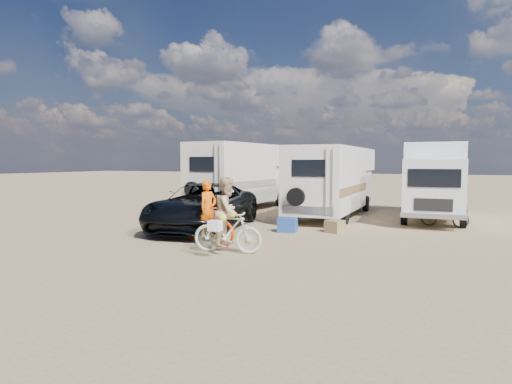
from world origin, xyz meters
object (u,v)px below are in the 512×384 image
at_px(bike_man, 208,224).
at_px(bike_parked, 445,215).
at_px(box_truck, 434,182).
at_px(rider_man, 208,215).
at_px(rv_main, 334,182).
at_px(dark_suv, 204,206).
at_px(rider_woman, 227,219).
at_px(rv_left, 244,177).
at_px(bike_woman, 227,232).
at_px(crate, 335,226).
at_px(cooler, 287,225).

distance_m(bike_man, bike_parked, 8.35).
height_order(box_truck, rider_man, box_truck).
height_order(rv_main, box_truck, box_truck).
height_order(dark_suv, rider_man, rider_man).
bearing_deg(rv_main, rider_woman, -94.49).
xyz_separation_m(rv_left, bike_woman, (3.86, -8.98, -1.00)).
bearing_deg(rider_woman, bike_man, 40.58).
distance_m(box_truck, bike_parked, 2.12).
xyz_separation_m(box_truck, bike_man, (-5.57, -7.61, -0.95)).
bearing_deg(rider_man, bike_man, 0.00).
relative_size(dark_suv, rider_woman, 3.23).
bearing_deg(bike_man, bike_parked, -28.56).
bearing_deg(crate, rv_main, 104.29).
bearing_deg(bike_man, rider_man, 0.00).
bearing_deg(crate, rv_left, 138.65).
bearing_deg(dark_suv, crate, 3.99).
xyz_separation_m(bike_woman, crate, (1.69, 4.09, -0.33)).
xyz_separation_m(dark_suv, crate, (4.18, 1.05, -0.56)).
bearing_deg(bike_parked, cooler, 132.89).
distance_m(rv_left, bike_parked, 9.07).
bearing_deg(dark_suv, rider_man, -66.40).
xyz_separation_m(rv_left, box_truck, (8.32, -0.40, -0.05)).
bearing_deg(bike_man, dark_suv, 50.87).
distance_m(rv_left, rider_woman, 9.80).
distance_m(rv_main, bike_man, 7.56).
xyz_separation_m(bike_parked, cooler, (-4.58, -3.24, -0.17)).
bearing_deg(bike_man, rider_woman, -113.98).
xyz_separation_m(rv_main, bike_woman, (-0.62, -8.28, -0.88)).
xyz_separation_m(bike_man, rider_man, (0.00, 0.00, 0.25)).
relative_size(bike_man, bike_woman, 1.13).
bearing_deg(crate, cooler, -159.20).
bearing_deg(rider_man, rv_left, 36.16).
bearing_deg(crate, bike_woman, -112.44).
relative_size(rv_main, rider_woman, 4.31).
relative_size(box_truck, rider_man, 3.84).
height_order(bike_man, crate, bike_man).
height_order(dark_suv, rider_woman, rider_woman).
distance_m(dark_suv, crate, 4.35).
height_order(bike_woman, rider_man, rider_man).
distance_m(dark_suv, cooler, 2.88).
relative_size(rv_left, rider_man, 4.33).
bearing_deg(dark_suv, bike_woman, -60.76).
distance_m(rv_left, crate, 7.52).
bearing_deg(box_truck, bike_woman, -118.84).
bearing_deg(box_truck, rv_main, -176.86).
height_order(rv_main, rv_left, rv_left).
relative_size(rv_left, bike_woman, 3.82).
bearing_deg(rv_main, bike_woman, -94.49).
bearing_deg(rv_left, rider_woman, -62.32).
distance_m(rv_main, cooler, 4.87).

